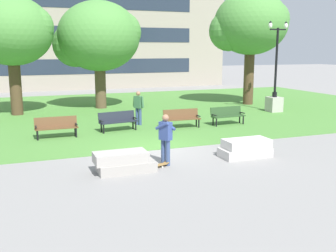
% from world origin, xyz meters
% --- Properties ---
extents(ground_plane, '(140.00, 140.00, 0.00)m').
position_xyz_m(ground_plane, '(0.00, 0.00, 0.00)').
color(ground_plane, gray).
extents(grass_lawn, '(40.00, 20.00, 0.02)m').
position_xyz_m(grass_lawn, '(0.00, 10.00, 0.01)').
color(grass_lawn, '#4C8438').
rests_on(grass_lawn, ground).
extents(concrete_block_center, '(1.90, 0.90, 0.64)m').
position_xyz_m(concrete_block_center, '(-1.80, -2.18, 0.31)').
color(concrete_block_center, '#9E9991').
rests_on(concrete_block_center, ground).
extents(concrete_block_left, '(1.80, 0.90, 0.64)m').
position_xyz_m(concrete_block_left, '(2.74, -2.01, 0.31)').
color(concrete_block_left, '#BCB7B2').
rests_on(concrete_block_left, ground).
extents(person_skateboarder, '(0.61, 0.57, 1.71)m').
position_xyz_m(person_skateboarder, '(-0.31, -1.97, 0.98)').
color(person_skateboarder, '#384C7A').
rests_on(person_skateboarder, ground).
extents(skateboard, '(1.03, 0.48, 0.14)m').
position_xyz_m(skateboard, '(-0.77, -2.20, 0.09)').
color(skateboard, olive).
rests_on(skateboard, ground).
extents(park_bench_near_left, '(1.83, 0.65, 0.90)m').
position_xyz_m(park_bench_near_left, '(5.10, 3.58, 0.54)').
color(park_bench_near_left, '#284723').
rests_on(park_bench_near_left, grass_lawn).
extents(park_bench_near_right, '(1.80, 0.54, 0.90)m').
position_xyz_m(park_bench_near_right, '(-3.33, 3.50, 0.54)').
color(park_bench_near_right, brown).
rests_on(park_bench_near_right, grass_lawn).
extents(park_bench_far_left, '(1.82, 0.59, 0.90)m').
position_xyz_m(park_bench_far_left, '(2.60, 3.62, 0.54)').
color(park_bench_far_left, brown).
rests_on(park_bench_far_left, grass_lawn).
extents(park_bench_far_right, '(1.86, 0.78, 0.90)m').
position_xyz_m(park_bench_far_right, '(-0.50, 3.99, 0.54)').
color(park_bench_far_right, '#1E232D').
rests_on(park_bench_far_right, grass_lawn).
extents(lamp_post_left, '(1.32, 0.80, 5.43)m').
position_xyz_m(lamp_post_left, '(9.90, 6.32, 1.11)').
color(lamp_post_left, '#ADA89E').
rests_on(lamp_post_left, grass_lawn).
extents(tree_far_left, '(4.85, 4.62, 6.77)m').
position_xyz_m(tree_far_left, '(-4.98, 10.67, 4.75)').
color(tree_far_left, '#4C3823').
rests_on(tree_far_left, grass_lawn).
extents(tree_far_right, '(5.44, 5.19, 6.80)m').
position_xyz_m(tree_far_right, '(0.15, 11.63, 4.54)').
color(tree_far_right, brown).
rests_on(tree_far_right, grass_lawn).
extents(tree_near_left, '(5.22, 4.97, 7.62)m').
position_xyz_m(tree_near_left, '(10.14, 9.80, 5.43)').
color(tree_near_left, '#4C3823').
rests_on(tree_near_left, grass_lawn).
extents(person_bystander_near_lawn, '(0.46, 0.66, 1.71)m').
position_xyz_m(person_bystander_near_lawn, '(0.85, 5.08, 0.98)').
color(person_bystander_near_lawn, '#384C7A').
rests_on(person_bystander_near_lawn, grass_lawn).
extents(building_facade_distant, '(31.40, 1.03, 13.58)m').
position_xyz_m(building_facade_distant, '(0.15, 24.50, 6.78)').
color(building_facade_distant, gray).
rests_on(building_facade_distant, ground).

